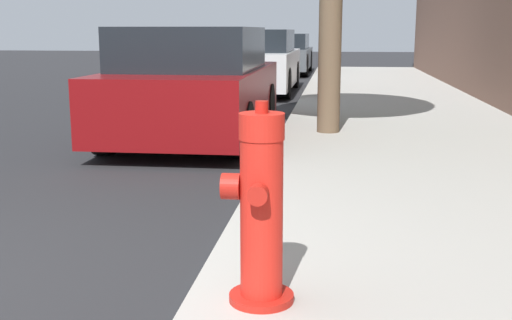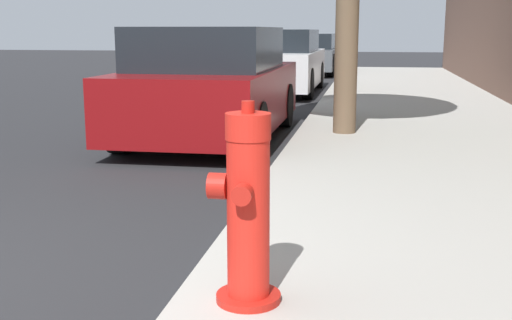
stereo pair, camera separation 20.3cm
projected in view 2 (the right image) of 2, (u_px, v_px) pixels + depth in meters
fire_hydrant at (247, 211)px, 2.93m from camera, size 0.34×0.34×0.94m
parked_car_near at (211, 86)px, 8.16m from camera, size 1.76×3.83×1.42m
parked_car_mid at (280, 62)px, 14.28m from camera, size 1.70×4.31×1.39m
parked_car_far at (308, 54)px, 20.64m from camera, size 1.86×4.55×1.27m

